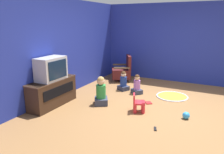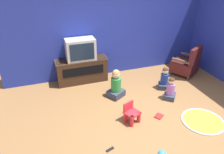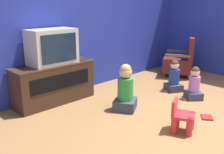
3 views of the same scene
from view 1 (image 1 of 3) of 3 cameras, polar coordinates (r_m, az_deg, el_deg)
ground_plane at (r=5.42m, az=10.54°, el=-7.67°), size 30.00×30.00×0.00m
wall_back at (r=6.14m, az=-12.61°, el=7.39°), size 5.72×0.12×2.60m
wall_right at (r=7.63m, az=18.31°, el=8.34°), size 0.12×5.58×2.60m
tv_cabinet at (r=5.52m, az=-15.28°, el=-3.84°), size 1.35×0.44×0.65m
television at (r=5.36m, az=-15.62°, el=2.10°), size 0.74×0.42×0.55m
black_armchair at (r=7.56m, az=2.72°, el=1.55°), size 0.87×0.85×0.88m
yellow_kid_chair at (r=5.04m, az=6.86°, el=-7.06°), size 0.35×0.35×0.42m
play_mat at (r=6.24m, az=15.41°, el=-4.89°), size 0.86×0.86×0.04m
child_watching_left at (r=5.41m, az=-2.90°, el=-4.01°), size 0.47×0.46×0.71m
child_watching_center at (r=6.24m, az=6.52°, el=-2.18°), size 0.38×0.38×0.56m
child_watching_right at (r=6.52m, az=3.00°, el=-1.29°), size 0.37×0.39×0.58m
toy_ball at (r=4.95m, az=18.79°, el=-9.47°), size 0.15×0.15×0.15m
book at (r=5.63m, az=9.49°, el=-6.65°), size 0.23×0.22×0.02m
remote_control at (r=4.38m, az=11.23°, el=-13.14°), size 0.16×0.09×0.02m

